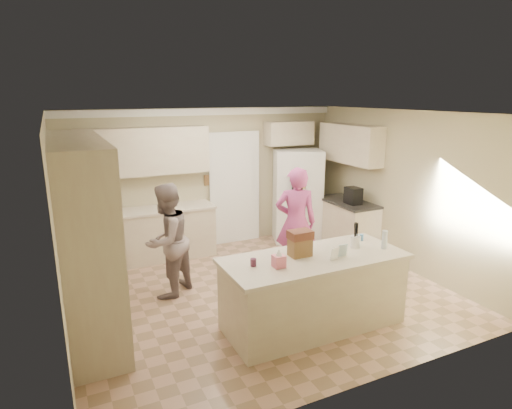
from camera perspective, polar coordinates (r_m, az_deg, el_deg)
name	(u,v)px	position (r m, az deg, el deg)	size (l,w,h in m)	color
floor	(260,293)	(6.44, 0.55, -11.73)	(5.20, 4.60, 0.02)	tan
ceiling	(261,112)	(5.78, 0.61, 12.24)	(5.20, 4.60, 0.02)	white
wall_back	(206,179)	(8.07, -6.65, 3.42)	(5.20, 0.02, 2.60)	tan
wall_front	(369,265)	(4.14, 14.88, -7.84)	(5.20, 0.02, 2.60)	tan
wall_left	(56,233)	(5.42, -25.14, -3.41)	(0.02, 4.60, 2.60)	tan
wall_right	(402,190)	(7.47, 18.88, 1.84)	(0.02, 4.60, 2.60)	tan
crown_back	(205,112)	(7.88, -6.79, 12.17)	(5.20, 0.08, 0.12)	white
pantry_bank	(84,234)	(5.65, -21.90, -3.70)	(0.60, 2.60, 2.35)	beige
back_base_cab	(151,236)	(7.71, -13.83, -4.06)	(2.20, 0.60, 0.88)	beige
back_countertop	(149,210)	(7.57, -14.02, -0.77)	(2.24, 0.63, 0.04)	beige
back_upper_cab	(144,151)	(7.51, -14.70, 6.86)	(2.20, 0.35, 0.80)	beige
doorway_opening	(234,189)	(8.28, -2.93, 2.02)	(0.90, 0.06, 2.10)	black
doorway_casing	(235,190)	(8.25, -2.83, 1.97)	(1.02, 0.03, 2.22)	white
wall_frame_upper	(208,166)	(7.99, -6.47, 5.14)	(0.15, 0.02, 0.20)	brown
wall_frame_lower	(208,180)	(8.04, -6.41, 3.24)	(0.15, 0.02, 0.20)	brown
refrigerator	(297,196)	(8.45, 5.50, 1.19)	(0.90, 0.70, 1.80)	white
fridge_seam	(307,200)	(8.16, 6.78, 0.66)	(0.01, 0.02, 1.78)	gray
fridge_dispenser	(297,188)	(7.98, 5.53, 2.23)	(0.22, 0.03, 0.35)	black
fridge_handle_l	(305,192)	(8.09, 6.57, 1.64)	(0.02, 0.02, 0.85)	silver
fridge_handle_r	(310,192)	(8.14, 7.16, 1.70)	(0.02, 0.02, 0.85)	silver
over_fridge_cab	(289,133)	(8.46, 4.38, 9.46)	(0.95, 0.35, 0.45)	beige
right_base_cab	(347,226)	(8.22, 12.01, -2.79)	(0.60, 1.20, 0.88)	beige
right_countertop	(348,202)	(8.09, 12.12, 0.31)	(0.63, 1.24, 0.04)	#2D2B28
right_upper_cab	(350,144)	(8.14, 12.42, 7.91)	(0.35, 1.50, 0.70)	beige
coffee_maker	(353,196)	(7.87, 12.84, 1.16)	(0.22, 0.28, 0.30)	black
island_base	(313,293)	(5.48, 7.64, -11.60)	(2.20, 0.90, 0.88)	beige
island_top	(314,258)	(5.29, 7.81, -7.12)	(2.28, 0.96, 0.05)	beige
utensil_crock	(355,242)	(5.66, 13.11, -4.85)	(0.13, 0.13, 0.15)	white
tissue_box	(279,261)	(4.91, 3.05, -7.56)	(0.13, 0.13, 0.14)	#E46D87
tissue_plume	(279,252)	(4.87, 3.07, -6.36)	(0.08, 0.08, 0.08)	white
dollhouse_body	(300,247)	(5.25, 5.88, -5.68)	(0.26, 0.18, 0.22)	brown
dollhouse_roof	(300,235)	(5.19, 5.92, -4.02)	(0.28, 0.20, 0.10)	#592D1E
jam_jar	(253,262)	(4.94, -0.36, -7.72)	(0.07, 0.07, 0.09)	#59263F
greeting_card_a	(335,254)	(5.18, 10.46, -6.47)	(0.12, 0.01, 0.16)	white
greeting_card_b	(343,250)	(5.30, 11.46, -6.02)	(0.12, 0.01, 0.16)	silver
water_bottle	(385,240)	(5.69, 16.76, -4.51)	(0.07, 0.07, 0.24)	silver
shaker_salt	(357,238)	(5.89, 13.37, -4.38)	(0.05, 0.05, 0.09)	#4A7FB8
shaker_pepper	(362,237)	(5.94, 13.90, -4.28)	(0.05, 0.05, 0.09)	#4A7FB8
teen_boy	(167,241)	(6.21, -11.80, -4.74)	(0.80, 0.62, 1.65)	gray
teen_girl	(296,222)	(6.76, 5.32, -2.39)	(0.64, 0.42, 1.76)	#B53A8C
fridge_magnets	(307,200)	(8.15, 6.81, 0.65)	(0.76, 0.02, 1.44)	tan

